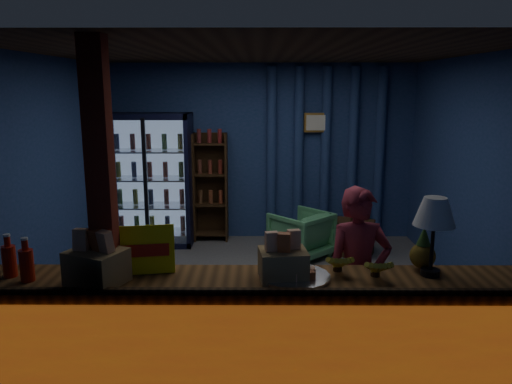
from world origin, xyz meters
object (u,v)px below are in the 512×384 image
shopkeeper (358,277)px  pastry_tray (295,275)px  green_chair (301,234)px  table_lamp (435,215)px

shopkeeper → pastry_tray: (-0.56, -0.54, 0.23)m
shopkeeper → green_chair: bearing=87.6°
pastry_tray → shopkeeper: bearing=43.9°
shopkeeper → table_lamp: bearing=-56.4°
shopkeeper → pastry_tray: shopkeeper is taller
shopkeeper → table_lamp: size_ratio=2.62×
green_chair → table_lamp: size_ratio=1.22×
shopkeeper → green_chair: shopkeeper is taller
pastry_tray → green_chair: bearing=84.3°
table_lamp → green_chair: bearing=102.0°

